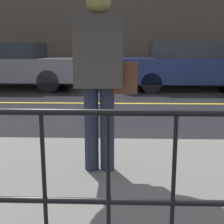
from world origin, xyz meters
name	(u,v)px	position (x,y,z in m)	size (l,w,h in m)	color
ground_plane	(170,104)	(0.00, 0.00, 0.00)	(80.00, 80.00, 0.00)	#262628
sidewalk_far	(153,82)	(0.00, 4.31, 0.07)	(28.00, 1.61, 0.14)	slate
lane_marking	(170,104)	(0.00, 0.00, 0.00)	(25.20, 0.12, 0.01)	gold
building_storefront	(153,10)	(0.00, 5.27, 2.79)	(28.00, 0.30, 5.59)	#4C4238
car_grey	(11,65)	(-4.85, 2.58, 0.78)	(4.40, 1.86, 1.51)	slate
car_navy	(193,66)	(1.09, 2.58, 0.79)	(4.65, 1.84, 1.54)	#19234C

